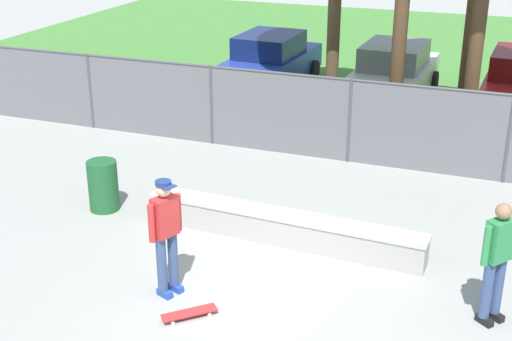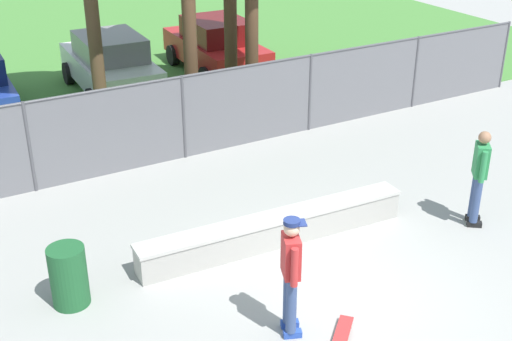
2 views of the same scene
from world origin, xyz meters
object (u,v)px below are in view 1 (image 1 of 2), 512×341
object	(u,v)px
skateboard	(189,313)
bystander	(497,258)
skateboarder	(166,232)
concrete_ledge	(282,227)
trash_bin	(103,186)
car_blue	(271,61)
car_white	(394,72)

from	to	relation	value
skateboard	bystander	world-z (taller)	bystander
skateboarder	bystander	world-z (taller)	skateboarder
skateboarder	bystander	xyz separation A→B (m)	(4.57, 0.96, -0.02)
concrete_ledge	trash_bin	distance (m)	3.57
concrete_ledge	trash_bin	bearing A→B (deg)	179.18
concrete_ledge	bystander	world-z (taller)	bystander
skateboard	bystander	size ratio (longest dim) A/B	0.39
skateboard	car_blue	world-z (taller)	car_blue
skateboard	car_blue	xyz separation A→B (m)	(-3.01, 11.81, 0.77)
skateboarder	skateboard	world-z (taller)	skateboarder
skateboard	car_white	bearing A→B (deg)	86.73
car_blue	trash_bin	world-z (taller)	car_blue
concrete_ledge	skateboarder	xyz separation A→B (m)	(-1.06, -2.16, 0.76)
concrete_ledge	trash_bin	world-z (taller)	trash_bin
concrete_ledge	car_white	world-z (taller)	car_white
concrete_ledge	car_blue	bearing A→B (deg)	110.85
skateboarder	trash_bin	distance (m)	3.38
skateboard	trash_bin	xyz separation A→B (m)	(-3.08, 2.69, 0.41)
car_white	trash_bin	bearing A→B (deg)	-112.47
car_white	trash_bin	world-z (taller)	car_white
car_blue	bystander	bearing A→B (deg)	-55.98
skateboard	bystander	distance (m)	4.34
skateboarder	car_blue	distance (m)	11.59
car_white	bystander	size ratio (longest dim) A/B	2.34
car_blue	trash_bin	bearing A→B (deg)	-90.43
car_blue	skateboarder	bearing A→B (deg)	-77.88
concrete_ledge	skateboarder	bearing A→B (deg)	-116.18
car_white	concrete_ledge	bearing A→B (deg)	-91.17
concrete_ledge	bystander	xyz separation A→B (m)	(3.50, -1.20, 0.73)
car_blue	skateboard	bearing A→B (deg)	-75.71
car_blue	bystander	world-z (taller)	bystander
concrete_ledge	car_blue	size ratio (longest dim) A/B	1.17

